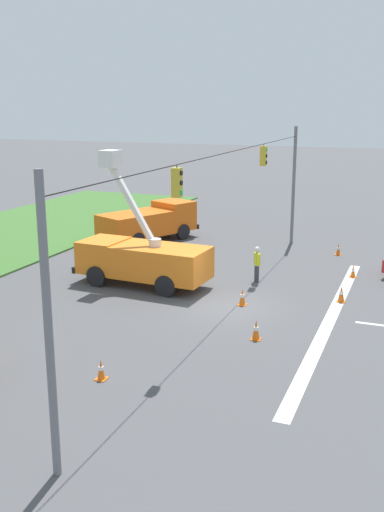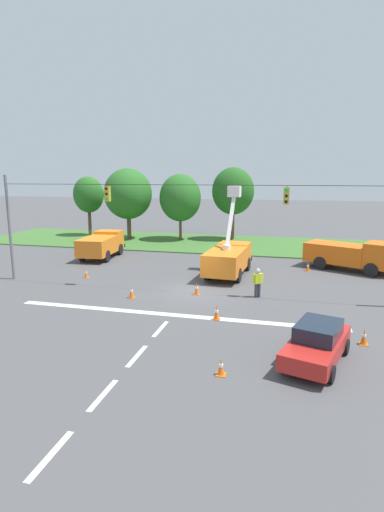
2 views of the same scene
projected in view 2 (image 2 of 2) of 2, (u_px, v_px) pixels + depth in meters
ground_plane at (193, 292)px, 25.02m from camera, size 200.00×200.00×0.00m
grass_verge at (234, 244)px, 42.13m from camera, size 56.00×12.00×0.10m
lane_markings at (164, 325)px, 19.42m from camera, size 17.60×15.25×0.01m
signal_gantry at (193, 224)px, 24.19m from camera, size 26.20×0.33×7.20m
tree_far_west at (88, 195)px, 47.21m from camera, size 3.65×3.12×7.08m
tree_west at (128, 194)px, 44.44m from camera, size 5.27×5.70×7.96m
tree_centre at (180, 198)px, 43.99m from camera, size 4.57×4.67×7.34m
tree_east at (233, 191)px, 43.96m from camera, size 4.65×3.97×8.06m
utility_truck_bucket_lift at (229, 257)px, 28.95m from camera, size 2.79×6.65×6.39m
utility_truck_support_near at (351, 254)px, 30.45m from camera, size 6.99×5.03×2.34m
utility_truck_support_far at (102, 244)px, 35.14m from camera, size 2.84×5.94×2.17m
sedan_red at (317, 343)px, 15.45m from camera, size 2.95×4.63×1.56m
road_worker at (258, 281)px, 23.68m from camera, size 0.58×0.40×1.77m
traffic_cone_foreground_left at (132, 292)px, 23.66m from camera, size 0.36×0.36×0.77m
traffic_cone_foreground_right at (217, 312)px, 20.10m from camera, size 0.36×0.36×0.76m
traffic_cone_near_bucket at (197, 289)px, 24.33m from camera, size 0.36×0.36×0.74m
traffic_cone_lane_edge_a at (308, 267)px, 30.35m from camera, size 0.36×0.36×0.71m
traffic_cone_lane_edge_b at (86, 273)px, 28.38m from camera, size 0.36×0.36×0.67m
traffic_cone_far_left at (303, 321)px, 19.09m from camera, size 0.36×0.36×0.64m
traffic_cone_far_right at (364, 337)px, 17.11m from camera, size 0.36×0.36×0.70m
traffic_cone_centre_line at (221, 367)px, 14.48m from camera, size 0.36×0.36×0.65m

